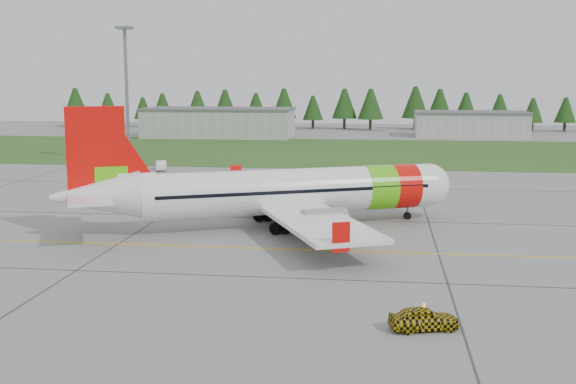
# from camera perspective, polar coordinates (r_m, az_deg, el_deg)

# --- Properties ---
(ground) EXTENTS (320.00, 320.00, 0.00)m
(ground) POSITION_cam_1_polar(r_m,az_deg,el_deg) (47.86, 0.42, -6.84)
(ground) COLOR gray
(ground) RESTS_ON ground
(aircraft) EXTENTS (33.80, 32.08, 10.80)m
(aircraft) POSITION_cam_1_polar(r_m,az_deg,el_deg) (63.36, -0.40, -0.01)
(aircraft) COLOR white
(aircraft) RESTS_ON ground
(follow_me_car) EXTENTS (1.62, 1.77, 3.68)m
(follow_me_car) POSITION_cam_1_polar(r_m,az_deg,el_deg) (38.63, 10.73, -8.08)
(follow_me_car) COLOR #D6B80B
(follow_me_car) RESTS_ON ground
(service_van) EXTENTS (1.72, 1.66, 4.05)m
(service_van) POSITION_cam_1_polar(r_m,az_deg,el_deg) (103.96, -10.01, 2.82)
(service_van) COLOR white
(service_van) RESTS_ON ground
(grass_strip) EXTENTS (320.00, 50.00, 0.03)m
(grass_strip) POSITION_cam_1_polar(r_m,az_deg,el_deg) (128.48, 4.89, 3.20)
(grass_strip) COLOR #30561E
(grass_strip) RESTS_ON ground
(taxi_guideline) EXTENTS (120.00, 0.25, 0.02)m
(taxi_guideline) POSITION_cam_1_polar(r_m,az_deg,el_deg) (55.54, 1.43, -4.58)
(taxi_guideline) COLOR gold
(taxi_guideline) RESTS_ON ground
(hangar_west) EXTENTS (32.00, 14.00, 6.00)m
(hangar_west) POSITION_cam_1_polar(r_m,az_deg,el_deg) (160.02, -5.47, 5.42)
(hangar_west) COLOR #A8A8A3
(hangar_west) RESTS_ON ground
(hangar_east) EXTENTS (24.00, 12.00, 5.20)m
(hangar_east) POSITION_cam_1_polar(r_m,az_deg,el_deg) (165.16, 14.21, 5.16)
(hangar_east) COLOR #A8A8A3
(hangar_east) RESTS_ON ground
(floodlight_mast) EXTENTS (0.50, 0.50, 20.00)m
(floodlight_mast) POSITION_cam_1_polar(r_m,az_deg,el_deg) (110.33, -12.61, 7.25)
(floodlight_mast) COLOR slate
(floodlight_mast) RESTS_ON ground
(treeline) EXTENTS (160.00, 8.00, 10.00)m
(treeline) POSITION_cam_1_polar(r_m,az_deg,el_deg) (183.95, 5.70, 6.52)
(treeline) COLOR #1C3F14
(treeline) RESTS_ON ground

